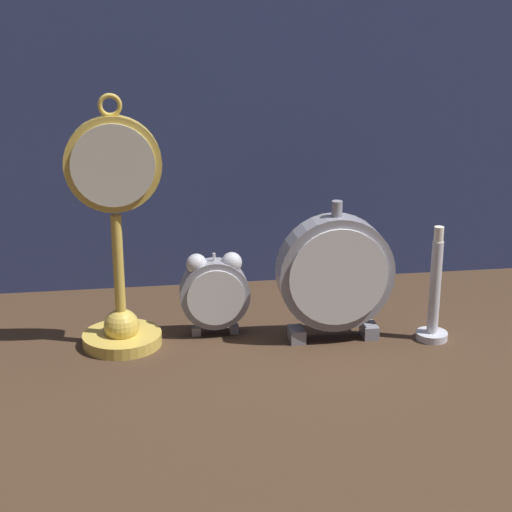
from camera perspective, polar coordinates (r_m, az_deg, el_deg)
The scene contains 6 objects.
ground_plane at distance 1.08m, azimuth 0.62°, elevation -7.51°, with size 4.00×4.00×0.00m, color #422D1E.
fabric_backdrop_drape at distance 1.30m, azimuth -1.63°, elevation 13.99°, with size 1.42×0.01×0.74m, color navy.
pocket_watch_on_stand at distance 1.11m, azimuth -9.22°, elevation 0.50°, with size 0.12×0.11×0.33m.
alarm_clock_twin_bell at distance 1.15m, azimuth -2.78°, elevation -2.29°, with size 0.09×0.03×0.12m.
mantel_clock_silver at distance 1.13m, azimuth 5.30°, elevation -1.19°, with size 0.15×0.04×0.19m.
brass_candlestick at distance 1.17m, azimuth 11.78°, elevation -3.01°, with size 0.04×0.04×0.16m.
Camera 1 is at (-0.15, -0.96, 0.47)m, focal length 60.00 mm.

